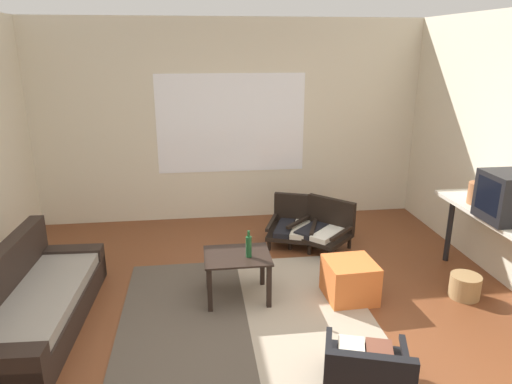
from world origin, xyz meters
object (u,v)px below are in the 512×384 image
Objects in this scene: armchair_by_window at (294,223)px; glass_bottle at (249,246)px; armchair_corner at (324,227)px; ottoman_orange at (350,280)px; coffee_table at (237,264)px; console_shelf at (497,225)px; clay_vase at (479,192)px; couch at (32,304)px; crt_television at (511,197)px; armchair_striped_foreground at (367,371)px; wicker_basket at (465,286)px.

armchair_by_window is 2.96× the size of glass_bottle.
glass_bottle reaches higher than armchair_corner.
ottoman_orange is at bearing -79.96° from armchair_by_window.
armchair_by_window is 1.69× the size of ottoman_orange.
armchair_corner is at bearing 42.78° from coffee_table.
glass_bottle is at bearing -118.29° from armchair_by_window.
console_shelf reaches higher than coffee_table.
glass_bottle is at bearing -133.11° from armchair_corner.
clay_vase reaches higher than armchair_corner.
clay_vase reaches higher than ottoman_orange.
crt_television reaches higher than couch.
armchair_striped_foreground is 1.60m from glass_bottle.
console_shelf is 6.37× the size of glass_bottle.
crt_television reaches higher than armchair_by_window.
coffee_table is 2.39× the size of glass_bottle.
wicker_basket is (1.37, -1.55, -0.12)m from armchair_by_window.
armchair_striped_foreground is 2.61× the size of wicker_basket.
armchair_striped_foreground reaches higher than ottoman_orange.
coffee_table is at bearing 153.36° from glass_bottle.
wicker_basket is at bearing -124.19° from clay_vase.
ottoman_orange is 1.30× the size of clay_vase.
armchair_striped_foreground is 2.57m from armchair_corner.
wicker_basket is at bearing -48.50° from armchair_by_window.
armchair_by_window reaches higher than armchair_striped_foreground.
couch is 2.27× the size of armchair_corner.
armchair_corner is at bearing 86.64° from ottoman_orange.
armchair_by_window is at bearing 145.36° from armchair_corner.
armchair_corner is 1.91m from console_shelf.
armchair_by_window is 0.93× the size of armchair_corner.
armchair_by_window is 1.02× the size of armchair_striped_foreground.
armchair_corner reaches higher than armchair_striped_foreground.
ottoman_orange is at bearing 170.18° from crt_television.
armchair_corner reaches higher than wicker_basket.
couch reaches higher than armchair_corner.
ottoman_orange is 1.58× the size of wicker_basket.
console_shelf is 0.34m from crt_television.
clay_vase is (1.62, -1.20, 0.72)m from armchair_by_window.
wicker_basket is at bearing -176.71° from console_shelf.
glass_bottle is 0.90× the size of wicker_basket.
coffee_table is 2.56m from crt_television.
armchair_striped_foreground is 2.15× the size of clay_vase.
console_shelf reaches higher than wicker_basket.
armchair_by_window is 1.45m from ottoman_orange.
armchair_by_window is 2.29m from console_shelf.
coffee_table is at bearing -122.68° from armchair_by_window.
glass_bottle is at bearing -26.64° from coffee_table.
wicker_basket is at bearing -0.19° from couch.
wicker_basket is at bearing -6.63° from ottoman_orange.
coffee_table is 2.48m from console_shelf.
armchair_striped_foreground reaches higher than coffee_table.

